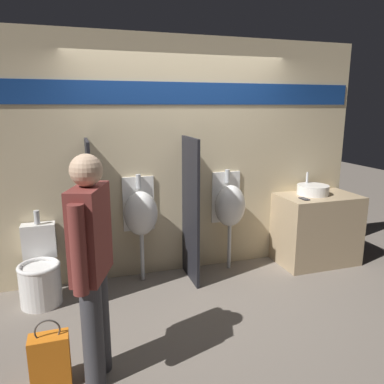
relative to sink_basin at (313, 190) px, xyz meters
The scene contains 12 objects.
ground_plane 1.90m from the sink_basin, 168.62° to the right, with size 16.00×16.00×0.00m, color #70665B.
display_wall 1.70m from the sink_basin, behind, with size 4.43×0.07×2.70m.
sink_counter 0.50m from the sink_basin, 50.97° to the right, with size 0.98×0.61×0.87m.
sink_basin is the anchor object (origin of this frame).
cell_phone 0.31m from the sink_basin, 142.95° to the right, with size 0.07×0.14×0.01m.
divider_near_counter 2.68m from the sink_basin, behind, with size 0.03×0.56×1.62m.
divider_mid 1.61m from the sink_basin, behind, with size 0.03×0.56×1.62m.
urinal_near_counter 2.15m from the sink_basin, behind, with size 0.37×0.30×1.21m.
urinal_far 1.09m from the sink_basin, behind, with size 0.37×0.30×1.21m.
toilet 3.27m from the sink_basin, behind, with size 0.41×0.58×0.90m.
person_in_vest 3.06m from the sink_basin, 153.33° to the right, with size 0.32×0.55×1.65m.
shopping_bag 3.43m from the sink_basin, 155.81° to the right, with size 0.27×0.15×0.52m.
Camera 1 is at (-1.18, -3.53, 1.94)m, focal length 35.00 mm.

